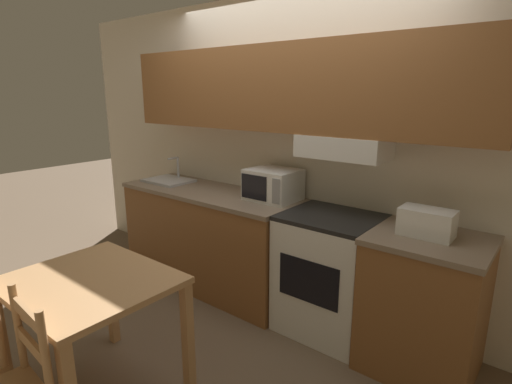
# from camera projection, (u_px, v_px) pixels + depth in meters

# --- Properties ---
(ground_plane) EXTENTS (16.00, 16.00, 0.00)m
(ground_plane) POSITION_uv_depth(u_px,v_px,m) (290.00, 292.00, 3.63)
(ground_plane) COLOR brown
(wall_back) EXTENTS (5.52, 0.38, 2.55)m
(wall_back) POSITION_uv_depth(u_px,v_px,m) (291.00, 124.00, 3.20)
(wall_back) COLOR silver
(wall_back) RESTS_ON ground_plane
(lower_counter_main) EXTENTS (1.77, 0.64, 0.91)m
(lower_counter_main) POSITION_uv_depth(u_px,v_px,m) (211.00, 238.00, 3.71)
(lower_counter_main) COLOR brown
(lower_counter_main) RESTS_ON ground_plane
(lower_counter_right_stub) EXTENTS (0.70, 0.64, 0.91)m
(lower_counter_right_stub) POSITION_uv_depth(u_px,v_px,m) (423.00, 304.00, 2.55)
(lower_counter_right_stub) COLOR brown
(lower_counter_right_stub) RESTS_ON ground_plane
(stove_range) EXTENTS (0.67, 0.59, 0.91)m
(stove_range) POSITION_uv_depth(u_px,v_px,m) (329.00, 273.00, 2.98)
(stove_range) COLOR white
(stove_range) RESTS_ON ground_plane
(microwave) EXTENTS (0.40, 0.35, 0.25)m
(microwave) POSITION_uv_depth(u_px,v_px,m) (273.00, 185.00, 3.26)
(microwave) COLOR white
(microwave) RESTS_ON lower_counter_main
(toaster) EXTENTS (0.33, 0.19, 0.17)m
(toaster) POSITION_uv_depth(u_px,v_px,m) (427.00, 222.00, 2.44)
(toaster) COLOR white
(toaster) RESTS_ON lower_counter_right_stub
(sink_basin) EXTENTS (0.45, 0.34, 0.24)m
(sink_basin) POSITION_uv_depth(u_px,v_px,m) (169.00, 180.00, 3.93)
(sink_basin) COLOR #B7BABF
(sink_basin) RESTS_ON lower_counter_main
(dining_table) EXTENTS (0.89, 0.78, 0.75)m
(dining_table) POSITION_uv_depth(u_px,v_px,m) (91.00, 298.00, 2.26)
(dining_table) COLOR tan
(dining_table) RESTS_ON ground_plane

